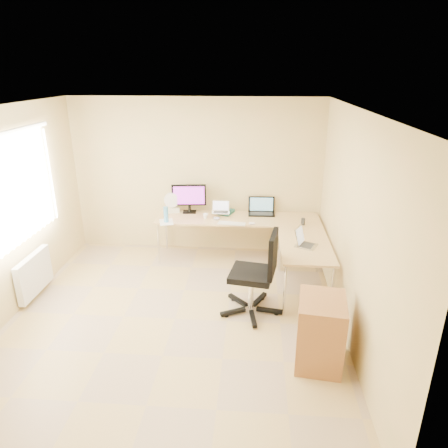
# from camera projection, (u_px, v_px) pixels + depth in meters

# --- Properties ---
(floor) EXTENTS (4.50, 4.50, 0.00)m
(floor) POSITION_uv_depth(u_px,v_px,m) (175.00, 319.00, 5.18)
(floor) COLOR tan
(floor) RESTS_ON ground
(ceiling) EXTENTS (4.50, 4.50, 0.00)m
(ceiling) POSITION_uv_depth(u_px,v_px,m) (164.00, 109.00, 4.25)
(ceiling) COLOR white
(ceiling) RESTS_ON ground
(wall_back) EXTENTS (4.50, 0.00, 4.50)m
(wall_back) POSITION_uv_depth(u_px,v_px,m) (197.00, 177.00, 6.81)
(wall_back) COLOR #D8B57A
(wall_back) RESTS_ON ground
(wall_front) EXTENTS (4.50, 0.00, 4.50)m
(wall_front) POSITION_uv_depth(u_px,v_px,m) (100.00, 348.00, 2.62)
(wall_front) COLOR #D8B57A
(wall_front) RESTS_ON ground
(wall_right) EXTENTS (0.00, 4.50, 4.50)m
(wall_right) POSITION_uv_depth(u_px,v_px,m) (353.00, 229.00, 4.56)
(wall_right) COLOR #D8B57A
(wall_right) RESTS_ON ground
(desk_main) EXTENTS (2.65, 0.70, 0.73)m
(desk_main) POSITION_uv_depth(u_px,v_px,m) (238.00, 238.00, 6.72)
(desk_main) COLOR tan
(desk_main) RESTS_ON ground
(desk_return) EXTENTS (0.70, 1.30, 0.73)m
(desk_return) POSITION_uv_depth(u_px,v_px,m) (303.00, 268.00, 5.72)
(desk_return) COLOR tan
(desk_return) RESTS_ON ground
(monitor) EXTENTS (0.59, 0.24, 0.49)m
(monitor) POSITION_uv_depth(u_px,v_px,m) (189.00, 199.00, 6.75)
(monitor) COLOR black
(monitor) RESTS_ON desk_main
(book_stack) EXTENTS (0.29, 0.33, 0.05)m
(book_stack) POSITION_uv_depth(u_px,v_px,m) (226.00, 212.00, 6.78)
(book_stack) COLOR #26675E
(book_stack) RESTS_ON desk_main
(laptop_center) EXTENTS (0.30, 0.23, 0.19)m
(laptop_center) POSITION_uv_depth(u_px,v_px,m) (221.00, 207.00, 6.64)
(laptop_center) COLOR silver
(laptop_center) RESTS_ON desk_main
(laptop_black) EXTENTS (0.44, 0.33, 0.28)m
(laptop_black) POSITION_uv_depth(u_px,v_px,m) (262.00, 206.00, 6.70)
(laptop_black) COLOR black
(laptop_black) RESTS_ON desk_main
(keyboard) EXTENTS (0.44, 0.18, 0.02)m
(keyboard) POSITION_uv_depth(u_px,v_px,m) (232.00, 223.00, 6.31)
(keyboard) COLOR silver
(keyboard) RESTS_ON desk_main
(mouse) EXTENTS (0.12, 0.09, 0.04)m
(mouse) POSITION_uv_depth(u_px,v_px,m) (252.00, 223.00, 6.29)
(mouse) COLOR silver
(mouse) RESTS_ON desk_main
(mug) EXTENTS (0.11, 0.11, 0.08)m
(mug) POSITION_uv_depth(u_px,v_px,m) (205.00, 216.00, 6.54)
(mug) COLOR white
(mug) RESTS_ON desk_main
(cd_stack) EXTENTS (0.11, 0.11, 0.03)m
(cd_stack) POSITION_uv_depth(u_px,v_px,m) (216.00, 219.00, 6.50)
(cd_stack) COLOR #B0B0C7
(cd_stack) RESTS_ON desk_main
(water_bottle) EXTENTS (0.08, 0.08, 0.25)m
(water_bottle) POSITION_uv_depth(u_px,v_px,m) (166.00, 215.00, 6.35)
(water_bottle) COLOR #4793CA
(water_bottle) RESTS_ON desk_main
(papers) EXTENTS (0.28, 0.34, 0.01)m
(papers) POSITION_uv_depth(u_px,v_px,m) (166.00, 222.00, 6.39)
(papers) COLOR white
(papers) RESTS_ON desk_main
(white_box) EXTENTS (0.26, 0.23, 0.08)m
(white_box) POSITION_uv_depth(u_px,v_px,m) (172.00, 210.00, 6.84)
(white_box) COLOR silver
(white_box) RESTS_ON desk_main
(desk_fan) EXTENTS (0.30, 0.30, 0.31)m
(desk_fan) POSITION_uv_depth(u_px,v_px,m) (172.00, 203.00, 6.80)
(desk_fan) COLOR white
(desk_fan) RESTS_ON desk_main
(black_cup) EXTENTS (0.06, 0.06, 0.10)m
(black_cup) POSITION_uv_depth(u_px,v_px,m) (303.00, 221.00, 6.27)
(black_cup) COLOR #292929
(black_cup) RESTS_ON desk_main
(laptop_return) EXTENTS (0.39, 0.36, 0.21)m
(laptop_return) POSITION_uv_depth(u_px,v_px,m) (307.00, 239.00, 5.49)
(laptop_return) COLOR #BEBEBE
(laptop_return) RESTS_ON desk_return
(office_chair) EXTENTS (0.79, 0.79, 1.14)m
(office_chair) POSITION_uv_depth(u_px,v_px,m) (251.00, 277.00, 5.17)
(office_chair) COLOR black
(office_chair) RESTS_ON ground
(cabinet) EXTENTS (0.55, 0.65, 0.82)m
(cabinet) POSITION_uv_depth(u_px,v_px,m) (320.00, 334.00, 4.30)
(cabinet) COLOR brown
(cabinet) RESTS_ON ground
(radiator) EXTENTS (0.09, 0.80, 0.55)m
(radiator) POSITION_uv_depth(u_px,v_px,m) (34.00, 274.00, 5.57)
(radiator) COLOR white
(radiator) RESTS_ON ground
(window) EXTENTS (0.10, 1.80, 1.40)m
(window) POSITION_uv_depth(u_px,v_px,m) (17.00, 190.00, 5.14)
(window) COLOR white
(window) RESTS_ON wall_left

